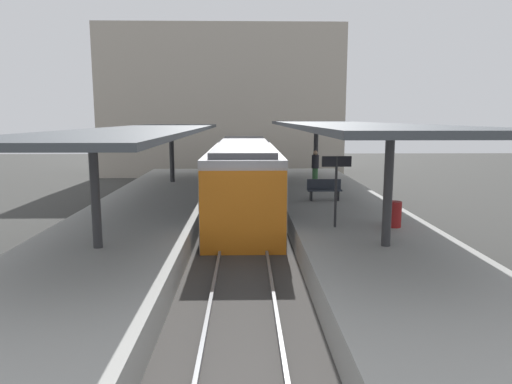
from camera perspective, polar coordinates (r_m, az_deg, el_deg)
ground_plane at (r=17.36m, az=-1.52°, el=-5.46°), size 80.00×80.00×0.00m
platform_left at (r=17.67m, az=-13.98°, el=-3.81°), size 4.40×28.00×1.00m
platform_right at (r=17.63m, az=10.94°, el=-3.72°), size 4.40×28.00×1.00m
track_ballast at (r=17.33m, az=-1.52°, el=-5.14°), size 3.20×28.00×0.20m
rail_near_side at (r=17.31m, az=-3.92°, el=-4.60°), size 0.08×28.00×0.14m
rail_far_side at (r=17.30m, az=0.87°, el=-4.59°), size 0.08×28.00×0.14m
commuter_train at (r=20.71m, az=-1.50°, el=1.79°), size 2.78×13.60×3.10m
canopy_left at (r=18.61m, az=-13.43°, el=7.27°), size 4.18×21.00×2.96m
canopy_right at (r=18.58m, az=10.36°, el=7.96°), size 4.18×21.00×3.16m
platform_bench at (r=19.28m, az=8.36°, el=0.36°), size 1.40×0.41×0.86m
platform_sign at (r=14.41m, az=9.82°, el=2.03°), size 0.90×0.08×2.21m
litter_bin at (r=15.08m, az=16.59°, el=-2.63°), size 0.44×0.44×0.80m
passenger_near_bench at (r=23.41m, az=7.27°, el=3.02°), size 0.36×0.36×1.75m
station_building_backdrop at (r=36.86m, az=-4.12°, el=10.86°), size 18.00×6.00×11.00m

